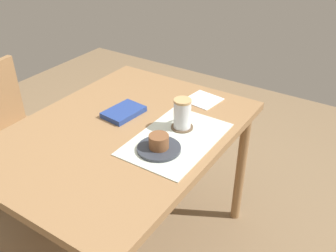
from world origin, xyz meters
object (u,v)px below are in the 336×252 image
dining_table (123,145)px  coffee_mug (183,113)px  pastry (159,141)px  small_book (124,112)px  pastry_plate (159,148)px  wooden_chair (15,134)px

dining_table → coffee_mug: 0.30m
pastry → coffee_mug: size_ratio=0.60×
dining_table → small_book: 0.16m
dining_table → pastry: (-0.04, -0.22, 0.12)m
dining_table → small_book: (0.11, 0.07, 0.09)m
pastry_plate → coffee_mug: 0.20m
wooden_chair → pastry_plate: size_ratio=4.87×
pastry_plate → small_book: bearing=63.3°
pastry → dining_table: bearing=79.4°
wooden_chair → small_book: (0.15, -0.66, 0.27)m
wooden_chair → pastry: 1.01m
pastry → pastry_plate: bearing=0.0°
pastry_plate → coffee_mug: bearing=2.8°
coffee_mug → pastry_plate: bearing=-177.2°
pastry_plate → coffee_mug: (0.19, 0.01, 0.06)m
wooden_chair → pastry_plate: bearing=82.9°
dining_table → coffee_mug: size_ratio=8.70×
wooden_chair → pastry_plate: (0.00, -0.96, 0.27)m
dining_table → coffee_mug: (0.15, -0.21, 0.15)m
wooden_chair → pastry: size_ratio=10.77×
wooden_chair → small_book: 0.73m
dining_table → coffee_mug: coffee_mug is taller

